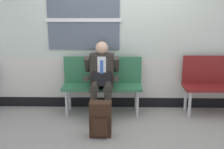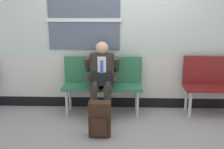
{
  "view_description": "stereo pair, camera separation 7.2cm",
  "coord_description": "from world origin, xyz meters",
  "px_view_note": "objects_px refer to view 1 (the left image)",
  "views": [
    {
      "loc": [
        -0.08,
        -4.43,
        1.96
      ],
      "look_at": [
        -0.17,
        0.04,
        0.75
      ],
      "focal_mm": 46.17,
      "sensor_mm": 36.0,
      "label": 1
    },
    {
      "loc": [
        -0.01,
        -4.43,
        1.96
      ],
      "look_at": [
        -0.17,
        0.04,
        0.75
      ],
      "focal_mm": 46.17,
      "sensor_mm": 36.0,
      "label": 2
    }
  ],
  "objects_px": {
    "bench_empty": "(220,81)",
    "person_seated": "(102,78)",
    "bench_with_person": "(102,80)",
    "backpack": "(100,120)"
  },
  "relations": [
    {
      "from": "bench_with_person",
      "to": "backpack",
      "type": "bearing_deg",
      "value": -88.88
    },
    {
      "from": "person_seated",
      "to": "backpack",
      "type": "relative_size",
      "value": 2.41
    },
    {
      "from": "bench_with_person",
      "to": "person_seated",
      "type": "distance_m",
      "value": 0.23
    },
    {
      "from": "bench_with_person",
      "to": "backpack",
      "type": "distance_m",
      "value": 0.98
    },
    {
      "from": "bench_empty",
      "to": "person_seated",
      "type": "bearing_deg",
      "value": -174.16
    },
    {
      "from": "bench_empty",
      "to": "person_seated",
      "type": "xyz_separation_m",
      "value": [
        -2.02,
        -0.21,
        0.1
      ]
    },
    {
      "from": "backpack",
      "to": "person_seated",
      "type": "bearing_deg",
      "value": 91.43
    },
    {
      "from": "bench_with_person",
      "to": "bench_empty",
      "type": "distance_m",
      "value": 2.02
    },
    {
      "from": "bench_empty",
      "to": "person_seated",
      "type": "distance_m",
      "value": 2.03
    },
    {
      "from": "backpack",
      "to": "bench_with_person",
      "type": "bearing_deg",
      "value": 91.12
    }
  ]
}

